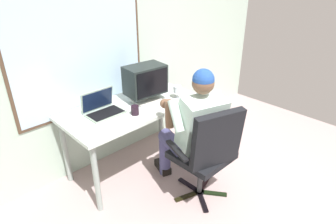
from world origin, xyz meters
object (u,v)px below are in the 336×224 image
Objects in this scene: desk at (133,113)px; wine_glass at (177,90)px; laptop at (102,107)px; office_chair at (208,150)px; desk_speaker at (160,82)px; crt_monitor at (145,80)px; coffee_mug at (135,110)px; person_seated at (194,128)px.

desk is 0.54m from wine_glass.
laptop is at bearing 166.43° from desk.
desk_speaker is (0.36, 1.02, 0.27)m from office_chair.
crt_monitor is (0.18, 0.00, 0.31)m from desk.
desk is 10.28× the size of wine_glass.
desk_speaker is (0.05, 0.32, -0.02)m from wine_glass.
laptop is 3.84× the size of coffee_mug.
desk is at bearing 99.62° from office_chair.
crt_monitor is at bearing 31.87° from coffee_mug.
desk is at bearing 158.22° from wine_glass.
wine_glass is (0.47, -0.19, 0.18)m from desk.
office_chair is 0.98m from crt_monitor.
coffee_mug is (-0.57, 0.01, -0.05)m from wine_glass.
wine_glass is (0.28, -0.19, -0.13)m from crt_monitor.
office_chair is at bearing -92.10° from crt_monitor.
laptop is at bearing 171.42° from crt_monitor.
laptop is 2.50× the size of wine_glass.
office_chair is 11.04× the size of coffee_mug.
crt_monitor reaches higher than desk.
person_seated reaches higher than crt_monitor.
laptop is 0.82m from wine_glass.
laptop is 2.11× the size of desk_speaker.
crt_monitor is (-0.03, 0.65, 0.30)m from person_seated.
office_chair is at bearing -80.38° from desk.
person_seated reaches higher than desk_speaker.
laptop is 0.32m from coffee_mug.
desk_speaker is at bearing 69.16° from person_seated.
crt_monitor is at bearing 93.01° from person_seated.
person_seated reaches higher than coffee_mug.
person_seated is 0.90m from laptop.
person_seated reaches higher than wine_glass.
desk_speaker is 0.69m from coffee_mug.
coffee_mug is (0.21, -0.25, -0.01)m from laptop.
laptop is at bearing 129.30° from coffee_mug.
wine_glass reaches higher than desk.
coffee_mug reaches higher than desk.
desk_speaker reaches higher than coffee_mug.
desk_speaker is at bearing 81.83° from wine_glass.
wine_glass is (0.25, 0.46, 0.18)m from person_seated.
office_chair is at bearing -105.42° from person_seated.
person_seated is at bearing -71.44° from desk.
coffee_mug is at bearing -148.13° from crt_monitor.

